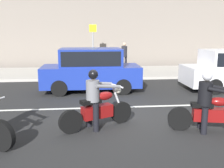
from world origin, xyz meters
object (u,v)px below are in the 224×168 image
Objects in this scene: motorcycle_with_rider_black_leather at (209,107)px; street_sign_post at (93,43)px; pedestrian_bystander at (124,54)px; parked_hatchback_cobalt_blue at (91,69)px; motorcycle_with_rider_gray at (97,104)px.

motorcycle_with_rider_black_leather is 0.71× the size of street_sign_post.
motorcycle_with_rider_black_leather is 1.16× the size of pedestrian_bystander.
parked_hatchback_cobalt_blue is 5.11m from pedestrian_bystander.
street_sign_post is 2.06m from pedestrian_bystander.
street_sign_post reaches higher than pedestrian_bystander.
motorcycle_with_rider_black_leather is at bearing -85.50° from pedestrian_bystander.
motorcycle_with_rider_gray reaches higher than motorcycle_with_rider_black_leather.
motorcycle_with_rider_gray is at bearing -91.00° from street_sign_post.
parked_hatchback_cobalt_blue is 1.45× the size of street_sign_post.
street_sign_post is (0.23, 5.25, 0.88)m from parked_hatchback_cobalt_blue.
motorcycle_with_rider_gray is 0.48× the size of parked_hatchback_cobalt_blue.
pedestrian_bystander is (2.02, 8.98, 0.49)m from motorcycle_with_rider_gray.
pedestrian_bystander is at bearing 65.97° from parked_hatchback_cobalt_blue.
pedestrian_bystander reaches higher than parked_hatchback_cobalt_blue.
pedestrian_bystander is (1.85, -0.58, -0.68)m from street_sign_post.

